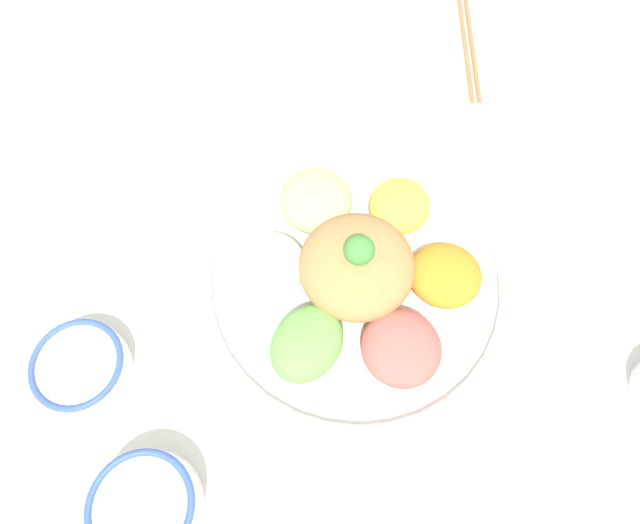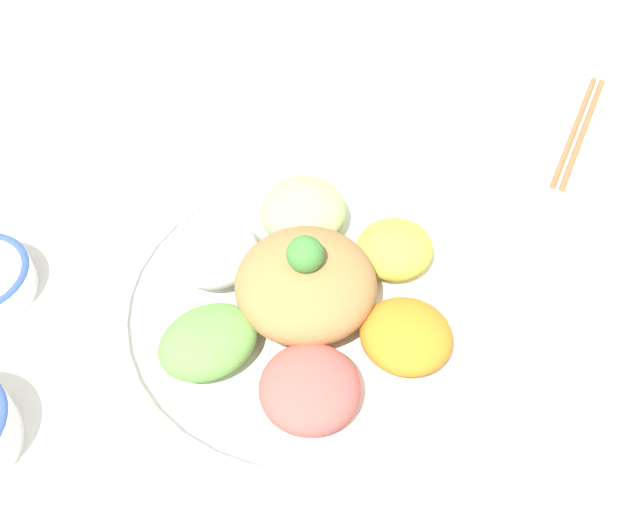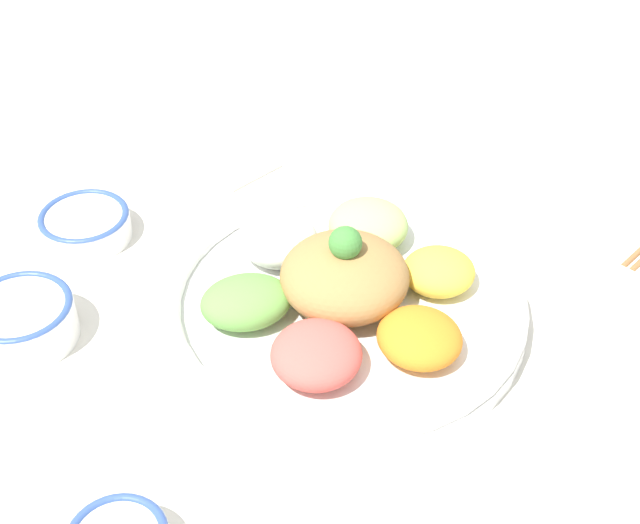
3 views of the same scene
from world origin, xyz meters
name	(u,v)px [view 3 (image 3 of 3)]	position (x,y,z in m)	size (l,w,h in m)	color
ground_plane	(342,323)	(0.00, 0.00, 0.00)	(2.40, 2.40, 0.00)	silver
salad_platter	(343,295)	(-0.01, 0.01, 0.03)	(0.37, 0.37, 0.11)	white
sauce_bowl_red	(22,319)	(-0.16, -0.27, 0.02)	(0.10, 0.10, 0.05)	white
rice_bowl_blue	(85,224)	(-0.28, -0.15, 0.02)	(0.10, 0.10, 0.03)	white
serving_spoon_main	(275,165)	(-0.27, 0.10, 0.00)	(0.04, 0.12, 0.01)	beige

